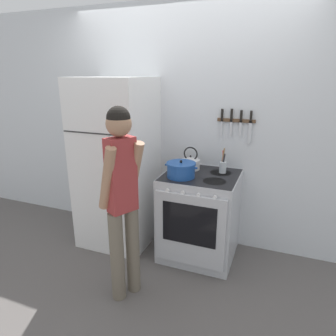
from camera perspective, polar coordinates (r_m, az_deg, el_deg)
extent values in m
plane|color=#5B5654|center=(3.71, 2.69, -12.26)|extent=(14.00, 14.00, 0.00)
cube|color=silver|center=(3.30, 3.17, 7.62)|extent=(10.00, 0.06, 2.55)
cube|color=white|center=(3.30, -9.68, 0.79)|extent=(0.74, 0.71, 1.81)
cube|color=#2D2D2D|center=(2.91, -13.70, 6.40)|extent=(0.73, 0.01, 0.01)
cylinder|color=#B2B5BA|center=(2.92, -9.40, -3.70)|extent=(0.02, 0.02, 0.58)
cube|color=silver|center=(3.14, 6.05, -8.99)|extent=(0.73, 0.67, 0.89)
cube|color=black|center=(2.97, 6.32, -1.46)|extent=(0.72, 0.66, 0.02)
cube|color=black|center=(2.88, 4.36, -11.76)|extent=(0.63, 0.05, 0.67)
cylinder|color=black|center=(2.89, 2.47, -1.76)|extent=(0.22, 0.22, 0.01)
cylinder|color=black|center=(2.81, 8.84, -2.55)|extent=(0.22, 0.22, 0.01)
cylinder|color=black|center=(3.13, 4.07, -0.24)|extent=(0.22, 0.22, 0.01)
cylinder|color=black|center=(3.06, 9.97, -0.93)|extent=(0.22, 0.22, 0.01)
cylinder|color=silver|center=(2.74, -0.09, -4.32)|extent=(0.04, 0.02, 0.04)
cylinder|color=silver|center=(2.70, 2.81, -4.73)|extent=(0.04, 0.02, 0.04)
cylinder|color=silver|center=(2.66, 5.81, -5.15)|extent=(0.04, 0.02, 0.04)
cylinder|color=silver|center=(2.63, 8.90, -5.57)|extent=(0.04, 0.02, 0.04)
cube|color=silver|center=(2.83, 4.09, -11.83)|extent=(0.67, 0.03, 0.71)
cube|color=black|center=(2.78, 4.00, -10.74)|extent=(0.51, 0.01, 0.40)
cylinder|color=#1E4C9E|center=(2.87, 2.49, -0.52)|extent=(0.27, 0.27, 0.13)
cylinder|color=#1E4C9E|center=(2.85, 2.50, 0.84)|extent=(0.28, 0.28, 0.02)
sphere|color=black|center=(2.84, 2.51, 1.25)|extent=(0.03, 0.03, 0.03)
cylinder|color=#1E4C9E|center=(2.90, -0.24, 0.62)|extent=(0.03, 0.02, 0.02)
cylinder|color=#1E4C9E|center=(2.81, 5.32, -0.01)|extent=(0.03, 0.02, 0.02)
cylinder|color=silver|center=(3.11, 4.28, 0.69)|extent=(0.19, 0.19, 0.10)
cone|color=silver|center=(3.10, 4.31, 1.84)|extent=(0.18, 0.18, 0.03)
sphere|color=black|center=(3.09, 4.32, 2.25)|extent=(0.02, 0.02, 0.02)
cone|color=silver|center=(3.09, 5.92, 0.69)|extent=(0.11, 0.03, 0.09)
torus|color=black|center=(3.08, 4.33, 2.70)|extent=(0.15, 0.01, 0.15)
cylinder|color=silver|center=(3.04, 10.39, 0.13)|extent=(0.07, 0.07, 0.11)
cylinder|color=#9E7547|center=(3.03, 10.36, 1.69)|extent=(0.04, 0.03, 0.23)
cylinder|color=#232326|center=(3.02, 10.52, 1.03)|extent=(0.03, 0.02, 0.17)
cylinder|color=#B2B5BA|center=(3.03, 10.46, 1.51)|extent=(0.03, 0.04, 0.21)
cylinder|color=#4C4C51|center=(3.03, 10.37, 1.13)|extent=(0.05, 0.02, 0.18)
cylinder|color=#C63D33|center=(3.03, 10.46, 1.41)|extent=(0.03, 0.02, 0.21)
cylinder|color=#6B6051|center=(2.61, -9.67, -16.36)|extent=(0.12, 0.12, 0.79)
cylinder|color=#6B6051|center=(2.68, -6.72, -15.22)|extent=(0.12, 0.12, 0.79)
cube|color=#9E3333|center=(2.34, -8.90, -1.39)|extent=(0.21, 0.26, 0.60)
cylinder|color=#A87A5B|center=(2.28, -11.49, -2.04)|extent=(0.25, 0.18, 0.53)
cylinder|color=#A87A5B|center=(2.40, -6.44, -0.77)|extent=(0.25, 0.18, 0.53)
sphere|color=#A87A5B|center=(2.24, -9.38, 8.30)|extent=(0.19, 0.19, 0.19)
sphere|color=black|center=(2.23, -9.43, 9.39)|extent=(0.18, 0.18, 0.18)
cube|color=brown|center=(3.11, 12.86, 8.82)|extent=(0.38, 0.02, 0.03)
cube|color=silver|center=(3.14, 10.14, 7.37)|extent=(0.02, 0.00, 0.18)
cube|color=black|center=(3.12, 10.27, 10.01)|extent=(0.02, 0.02, 0.11)
cube|color=silver|center=(3.12, 11.87, 7.41)|extent=(0.02, 0.00, 0.16)
cube|color=black|center=(3.10, 12.02, 9.92)|extent=(0.02, 0.02, 0.12)
cube|color=silver|center=(3.11, 13.61, 7.33)|extent=(0.03, 0.00, 0.15)
cube|color=black|center=(3.09, 13.77, 9.67)|extent=(0.02, 0.02, 0.10)
cube|color=silver|center=(3.10, 15.30, 6.52)|extent=(0.03, 0.00, 0.22)
cube|color=black|center=(3.07, 15.55, 9.51)|extent=(0.02, 0.02, 0.10)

